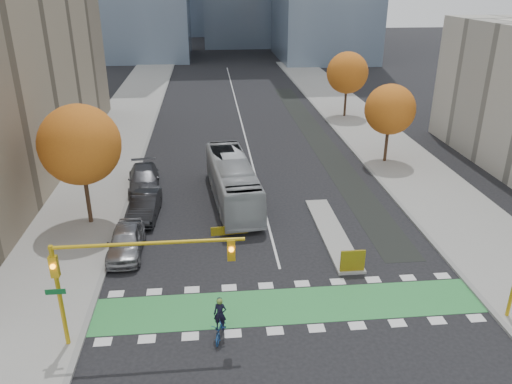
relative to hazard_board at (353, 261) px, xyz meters
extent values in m
plane|color=black|center=(-4.00, -4.20, -0.80)|extent=(300.00, 300.00, 0.00)
cube|color=gray|center=(-17.50, 15.80, -0.73)|extent=(7.00, 120.00, 0.15)
cube|color=gray|center=(9.50, 15.80, -0.73)|extent=(7.00, 120.00, 0.15)
cube|color=gray|center=(-14.00, 15.80, -0.73)|extent=(0.30, 120.00, 0.16)
cube|color=gray|center=(6.00, 15.80, -0.73)|extent=(0.30, 120.00, 0.16)
cube|color=#2D8A3F|center=(-4.00, -2.70, -0.79)|extent=(20.00, 3.00, 0.01)
cube|color=silver|center=(-4.00, 35.80, -0.80)|extent=(0.15, 70.00, 0.01)
cube|color=black|center=(3.50, 25.80, -0.80)|extent=(2.50, 50.00, 0.01)
cube|color=gray|center=(0.00, 4.80, -0.72)|extent=(1.60, 10.00, 0.16)
cube|color=yellow|center=(0.00, 0.00, 0.00)|extent=(1.40, 0.12, 1.30)
cylinder|color=#332114|center=(-16.00, 7.80, 1.82)|extent=(0.28, 0.28, 5.25)
sphere|color=#AE4415|center=(-16.00, 7.80, 4.83)|extent=(5.20, 5.20, 5.20)
cylinder|color=#332114|center=(8.00, 17.80, 1.47)|extent=(0.28, 0.28, 4.55)
sphere|color=#AE4415|center=(8.00, 17.80, 4.08)|extent=(4.40, 4.40, 4.40)
cylinder|color=#332114|center=(8.50, 33.80, 1.65)|extent=(0.28, 0.28, 4.90)
sphere|color=#AE4415|center=(8.50, 33.80, 4.45)|extent=(4.80, 4.80, 4.80)
cylinder|color=#BF9914|center=(-14.50, -4.70, 1.80)|extent=(0.20, 0.20, 5.20)
cylinder|color=#BF9914|center=(-10.50, -4.70, 4.30)|extent=(8.20, 0.16, 0.16)
cube|color=#BF9914|center=(-14.50, -4.70, 3.40)|extent=(0.35, 0.28, 1.00)
sphere|color=orange|center=(-14.50, -4.88, 3.50)|extent=(0.22, 0.22, 0.22)
cube|color=#BF9914|center=(-7.00, -4.70, 3.80)|extent=(0.35, 0.28, 1.00)
sphere|color=orange|center=(-7.00, -4.88, 3.90)|extent=(0.22, 0.22, 0.22)
cube|color=#0C5926|center=(-14.50, -5.10, 2.40)|extent=(0.85, 0.04, 0.25)
imported|color=navy|center=(-7.58, -4.76, -0.32)|extent=(1.03, 1.94, 0.97)
imported|color=black|center=(-7.58, -4.76, 0.51)|extent=(0.67, 0.52, 1.64)
sphere|color=#597F2D|center=(-7.58, -4.76, 1.19)|extent=(0.28, 0.28, 0.28)
imported|color=#ADB1B5|center=(-6.17, 10.57, 0.82)|extent=(3.81, 11.81, 3.23)
imported|color=gray|center=(-13.00, 3.48, 0.04)|extent=(2.02, 4.96, 1.69)
imported|color=black|center=(-12.39, 8.48, 0.02)|extent=(2.00, 5.07, 1.64)
imported|color=#46464B|center=(-13.00, 13.48, 0.05)|extent=(2.96, 6.07, 1.70)
camera|label=1|loc=(-7.75, -23.54, 14.64)|focal=35.00mm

